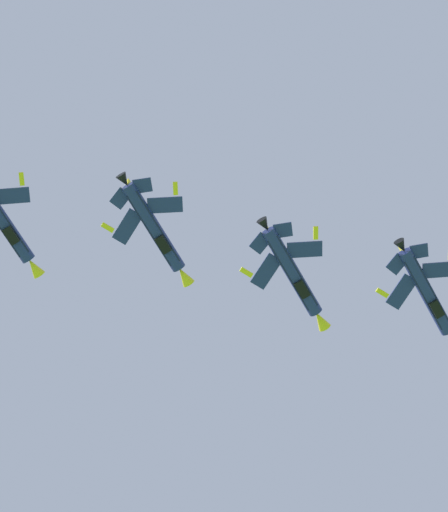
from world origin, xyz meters
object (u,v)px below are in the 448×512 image
at_px(fighter_jet_left_wing, 293,274).
at_px(fighter_jet_left_outer, 3,221).
at_px(fighter_jet_right_wing, 155,229).
at_px(fighter_jet_lead, 427,294).

height_order(fighter_jet_left_wing, fighter_jet_left_outer, fighter_jet_left_outer).
xyz_separation_m(fighter_jet_right_wing, fighter_jet_left_outer, (-16.51, -8.07, 0.63)).
distance_m(fighter_jet_right_wing, fighter_jet_left_outer, 18.39).
bearing_deg(fighter_jet_lead, fighter_jet_left_wing, -139.77).
xyz_separation_m(fighter_jet_left_wing, fighter_jet_left_outer, (-29.89, -18.88, 3.45)).
relative_size(fighter_jet_right_wing, fighter_jet_left_outer, 1.00).
bearing_deg(fighter_jet_right_wing, fighter_jet_left_outer, -147.49).
relative_size(fighter_jet_left_wing, fighter_jet_right_wing, 1.00).
relative_size(fighter_jet_lead, fighter_jet_left_wing, 1.00).
bearing_deg(fighter_jet_left_outer, fighter_jet_right_wing, 32.51).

